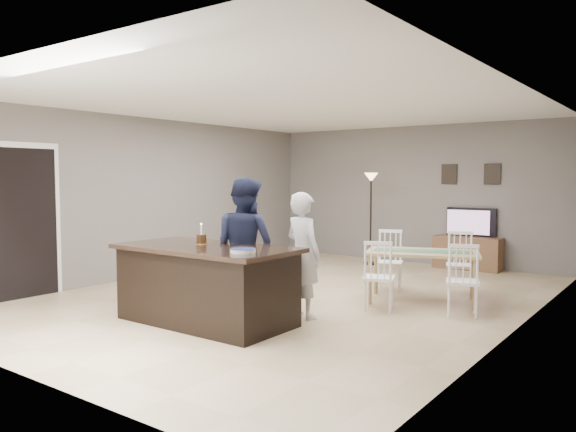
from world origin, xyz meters
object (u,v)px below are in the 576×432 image
Objects in this scene: plate_stack at (243,251)px; dining_table at (422,260)px; woman at (303,255)px; man at (245,247)px; tv_console at (468,253)px; kitchen_island at (207,284)px; birthday_cake at (201,239)px; television at (469,222)px; floor_lamp at (371,194)px.

dining_table is at bearing 72.14° from plate_stack.
woman reaches higher than dining_table.
plate_stack is at bearing 130.69° from man.
kitchen_island is at bearing -102.16° from tv_console.
kitchen_island is 1.20m from woman.
tv_console is 0.79× the size of woman.
woman is 1.23m from birthday_cake.
birthday_cake reaches higher than tv_console.
television is 0.51× the size of floor_lamp.
birthday_cake is 0.96m from plate_stack.
birthday_cake is at bearing 75.91° from television.
birthday_cake is at bearing 149.16° from kitchen_island.
kitchen_island is 1.79× the size of tv_console.
kitchen_island reaches higher than tv_console.
birthday_cake is (-0.95, -0.76, 0.20)m from woman.
dining_table is at bearing -50.02° from floor_lamp.
dining_table is (0.40, -3.05, 0.27)m from tv_console.
dining_table is at bearing -82.63° from tv_console.
kitchen_island is 2.35× the size of television.
man is at bearing 78.00° from television.
floor_lamp is at bearing -56.86° from woman.
birthday_cake is at bearing 54.38° from woman.
plate_stack is (0.61, -0.74, 0.08)m from man.
kitchen_island is at bearing -142.81° from dining_table.
man reaches higher than television.
plate_stack reaches higher than dining_table.
man is 0.95× the size of floor_lamp.
kitchen_island is at bearing -30.84° from birthday_cake.
plate_stack is at bearing -94.73° from tv_console.
birthday_cake is at bearing -86.10° from floor_lamp.
kitchen_island is 8.62× the size of birthday_cake.
floor_lamp is at bearing 93.90° from birthday_cake.
television is 5.85m from plate_stack.
floor_lamp is (-1.29, 4.18, 0.62)m from woman.
tv_console is 4.74m from woman.
tv_console is 2.10m from floor_lamp.
man is 6.08× the size of plate_stack.
man is at bearing 129.32° from plate_stack.
birthday_cake is 0.90× the size of plate_stack.
plate_stack is at bearing 85.32° from television.
woman reaches higher than birthday_cake.
floor_lamp is (-1.25, 5.23, 0.46)m from plate_stack.
man is at bearing 42.14° from woman.
dining_table reaches higher than tv_console.
plate_stack is at bearing 103.63° from woman.
birthday_cake is at bearing -147.00° from dining_table.
kitchen_island is 5.78m from television.
plate_stack reaches higher than tv_console.
man is at bearing 55.08° from birthday_cake.
birthday_cake is 3.02m from dining_table.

